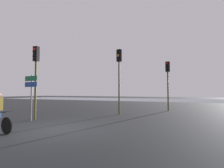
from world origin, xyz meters
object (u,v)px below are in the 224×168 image
(traffic_light_center, at_px, (119,69))
(direction_sign_post, at_px, (31,89))
(traffic_light_far_right, at_px, (168,76))
(traffic_light_near_left, at_px, (36,68))

(traffic_light_center, xyz_separation_m, direction_sign_post, (-3.46, -4.81, -1.53))
(traffic_light_far_right, height_order, direction_sign_post, traffic_light_far_right)
(traffic_light_far_right, xyz_separation_m, traffic_light_center, (-3.02, -4.11, 0.29))
(traffic_light_near_left, bearing_deg, direction_sign_post, 116.63)
(direction_sign_post, bearing_deg, traffic_light_center, -117.08)
(traffic_light_near_left, xyz_separation_m, direction_sign_post, (0.32, -0.59, -1.28))
(traffic_light_center, bearing_deg, traffic_light_near_left, 63.17)
(traffic_light_far_right, bearing_deg, traffic_light_center, 70.47)
(traffic_light_near_left, distance_m, traffic_light_center, 5.67)
(traffic_light_far_right, bearing_deg, traffic_light_near_left, 67.52)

